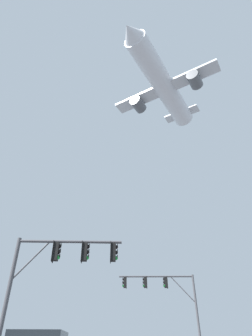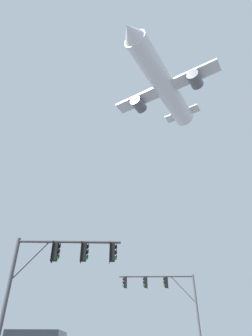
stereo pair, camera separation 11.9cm
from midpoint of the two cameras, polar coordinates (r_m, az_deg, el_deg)
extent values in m
cylinder|color=#4C4C51|center=(15.26, -23.60, -23.72)|extent=(0.20, 0.20, 5.92)
cylinder|color=#4C4C51|center=(15.21, -11.53, -14.62)|extent=(5.31, 0.47, 0.15)
cylinder|color=#4C4C51|center=(15.35, -19.13, -17.46)|extent=(1.66, 0.18, 1.97)
cube|color=black|center=(14.87, -2.88, -16.92)|extent=(0.28, 0.34, 0.90)
cylinder|color=black|center=(15.02, -2.82, -15.05)|extent=(0.05, 0.05, 0.12)
cube|color=black|center=(14.87, -3.44, -16.91)|extent=(0.05, 0.46, 1.04)
sphere|color=black|center=(14.95, -2.27, -15.94)|extent=(0.20, 0.20, 0.20)
cylinder|color=black|center=(14.97, -2.01, -15.73)|extent=(0.05, 0.21, 0.21)
sphere|color=black|center=(14.87, -2.30, -16.97)|extent=(0.20, 0.20, 0.20)
cylinder|color=black|center=(14.89, -2.03, -16.76)|extent=(0.05, 0.21, 0.21)
sphere|color=green|center=(14.79, -2.32, -18.01)|extent=(0.20, 0.20, 0.20)
cylinder|color=black|center=(14.81, -2.05, -17.80)|extent=(0.05, 0.21, 0.21)
cube|color=black|center=(14.96, -8.72, -16.70)|extent=(0.28, 0.34, 0.90)
cylinder|color=black|center=(15.10, -8.56, -14.84)|extent=(0.05, 0.05, 0.12)
cube|color=black|center=(14.97, -9.28, -16.66)|extent=(0.05, 0.46, 1.04)
sphere|color=black|center=(15.02, -8.07, -15.74)|extent=(0.20, 0.20, 0.20)
cylinder|color=black|center=(15.03, -7.79, -15.53)|extent=(0.05, 0.21, 0.21)
sphere|color=black|center=(14.94, -8.15, -16.76)|extent=(0.20, 0.20, 0.20)
cylinder|color=black|center=(14.95, -7.87, -16.55)|extent=(0.05, 0.21, 0.21)
sphere|color=green|center=(14.87, -8.24, -17.80)|extent=(0.20, 0.20, 0.20)
cylinder|color=black|center=(14.88, -7.96, -17.59)|extent=(0.05, 0.21, 0.21)
cube|color=black|center=(15.18, -14.43, -16.31)|extent=(0.28, 0.34, 0.90)
cylinder|color=black|center=(15.33, -14.17, -14.50)|extent=(0.05, 0.05, 0.12)
cube|color=black|center=(15.21, -14.97, -16.27)|extent=(0.05, 0.46, 1.04)
sphere|color=black|center=(15.23, -13.74, -15.39)|extent=(0.20, 0.20, 0.20)
cylinder|color=black|center=(15.23, -13.46, -15.19)|extent=(0.05, 0.21, 0.21)
sphere|color=black|center=(15.15, -13.88, -16.39)|extent=(0.20, 0.20, 0.20)
cylinder|color=black|center=(15.16, -13.60, -16.20)|extent=(0.05, 0.21, 0.21)
sphere|color=green|center=(15.08, -14.03, -17.41)|extent=(0.20, 0.20, 0.20)
cylinder|color=black|center=(15.08, -13.74, -17.21)|extent=(0.05, 0.21, 0.21)
cylinder|color=#4C4C51|center=(27.74, 14.34, -27.40)|extent=(0.20, 0.20, 6.80)
cylinder|color=#4C4C51|center=(27.69, 6.01, -21.30)|extent=(6.80, 0.21, 0.15)
cylinder|color=#4C4C51|center=(27.80, 11.47, -23.26)|extent=(2.10, 0.10, 2.28)
cube|color=black|center=(27.49, -0.35, -22.49)|extent=(0.26, 0.32, 0.90)
cylinder|color=black|center=(27.59, -0.34, -21.45)|extent=(0.05, 0.05, 0.12)
cube|color=black|center=(27.49, -0.03, -22.49)|extent=(0.03, 0.46, 1.04)
sphere|color=black|center=(27.55, -0.67, -21.94)|extent=(0.20, 0.20, 0.20)
cylinder|color=black|center=(27.56, -0.81, -21.82)|extent=(0.04, 0.21, 0.21)
sphere|color=black|center=(27.49, -0.67, -22.51)|extent=(0.20, 0.20, 0.20)
cylinder|color=black|center=(27.51, -0.82, -22.39)|extent=(0.04, 0.21, 0.21)
sphere|color=green|center=(27.45, -0.68, -23.09)|extent=(0.20, 0.20, 0.20)
cylinder|color=black|center=(27.46, -0.82, -22.96)|extent=(0.04, 0.21, 0.21)
cube|color=black|center=(27.53, 3.87, -22.44)|extent=(0.26, 0.32, 0.90)
cylinder|color=black|center=(27.62, 3.83, -21.40)|extent=(0.05, 0.05, 0.12)
cube|color=black|center=(27.53, 4.18, -22.43)|extent=(0.03, 0.46, 1.04)
sphere|color=black|center=(27.57, 3.52, -21.90)|extent=(0.20, 0.20, 0.20)
cylinder|color=black|center=(27.58, 3.37, -21.78)|extent=(0.04, 0.21, 0.21)
sphere|color=black|center=(27.52, 3.54, -22.47)|extent=(0.20, 0.20, 0.20)
cylinder|color=black|center=(27.52, 3.39, -22.35)|extent=(0.04, 0.21, 0.21)
sphere|color=green|center=(27.47, 3.56, -23.04)|extent=(0.20, 0.20, 0.20)
cylinder|color=black|center=(27.47, 3.41, -22.92)|extent=(0.04, 0.21, 0.21)
cube|color=black|center=(27.68, 8.05, -22.28)|extent=(0.26, 0.32, 0.90)
cylinder|color=black|center=(27.78, 7.96, -21.25)|extent=(0.05, 0.05, 0.12)
cube|color=black|center=(27.70, 8.36, -22.26)|extent=(0.03, 0.46, 1.04)
sphere|color=black|center=(27.72, 7.68, -21.75)|extent=(0.20, 0.20, 0.20)
cylinder|color=black|center=(27.72, 7.53, -21.63)|extent=(0.04, 0.21, 0.21)
sphere|color=black|center=(27.66, 7.73, -22.31)|extent=(0.20, 0.20, 0.20)
cylinder|color=black|center=(27.67, 7.57, -22.20)|extent=(0.04, 0.21, 0.21)
sphere|color=green|center=(27.62, 7.77, -22.88)|extent=(0.20, 0.20, 0.20)
cylinder|color=black|center=(27.62, 7.62, -22.77)|extent=(0.04, 0.21, 0.21)
cylinder|color=white|center=(54.00, 7.54, 16.69)|extent=(13.94, 20.39, 3.79)
cone|color=white|center=(47.64, 0.89, 26.18)|extent=(4.43, 4.06, 3.60)
cone|color=white|center=(61.90, 12.15, 9.34)|extent=(3.98, 3.66, 3.23)
cube|color=silver|center=(53.94, 7.86, 15.87)|extent=(18.77, 12.32, 0.43)
cylinder|color=#595B60|center=(52.10, 13.86, 17.17)|extent=(3.27, 3.53, 2.13)
cylinder|color=#595B60|center=(54.65, 2.43, 12.91)|extent=(3.27, 3.53, 2.13)
cube|color=navy|center=(61.59, 11.08, 12.18)|extent=(1.90, 3.02, 4.51)
cube|color=silver|center=(60.53, 11.34, 10.85)|extent=(7.23, 5.40, 0.24)
camera|label=1|loc=(0.06, -90.13, 0.08)|focal=29.64mm
camera|label=2|loc=(0.06, 89.87, -0.08)|focal=29.64mm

